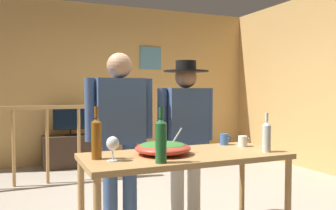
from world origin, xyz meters
name	(u,v)px	position (x,y,z in m)	size (l,w,h in m)	color
back_wall	(102,83)	(0.00, 2.99, 1.42)	(5.99, 0.10, 2.83)	tan
side_wall_right	(315,82)	(3.00, 0.90, 1.42)	(0.10, 4.48, 2.83)	tan
framed_picture	(151,58)	(0.93, 2.93, 1.89)	(0.42, 0.03, 0.43)	teal
stair_railing	(47,135)	(-1.05, 1.69, 0.67)	(2.65, 0.10, 1.13)	#B2844C
tv_console	(71,151)	(-0.60, 2.64, 0.27)	(0.90, 0.40, 0.53)	#38281E
flat_screen_tv	(71,120)	(-0.60, 2.60, 0.79)	(0.56, 0.12, 0.44)	black
serving_table	(185,164)	(-0.24, -0.99, 0.73)	(1.54, 0.68, 0.81)	#B2844C
salad_bowl	(163,148)	(-0.41, -0.96, 0.86)	(0.42, 0.42, 0.21)	#CC3D2D
wine_glass	(113,144)	(-0.81, -1.05, 0.92)	(0.09, 0.09, 0.17)	silver
wine_bottle_green	(161,140)	(-0.53, -1.24, 0.96)	(0.08, 0.08, 0.37)	#1E5628
wine_bottle_clear	(267,136)	(0.38, -1.17, 0.93)	(0.07, 0.07, 0.30)	silver
wine_bottle_amber	(96,138)	(-0.90, -0.95, 0.96)	(0.07, 0.07, 0.37)	brown
mug_white	(243,141)	(0.36, -0.88, 0.85)	(0.11, 0.08, 0.09)	white
mug_blue	(224,139)	(0.27, -0.74, 0.86)	(0.11, 0.07, 0.10)	#3866B2
person_standing_left	(120,127)	(-0.57, -0.33, 0.96)	(0.62, 0.22, 1.62)	#3D5684
person_standing_right	(186,127)	(0.09, -0.33, 0.93)	(0.59, 0.43, 1.57)	beige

